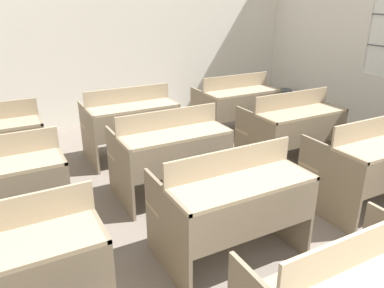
{
  "coord_description": "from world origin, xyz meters",
  "views": [
    {
      "loc": [
        -1.63,
        0.54,
        1.99
      ],
      "look_at": [
        -0.19,
        3.21,
        0.79
      ],
      "focal_mm": 35.0,
      "sensor_mm": 36.0,
      "label": 1
    }
  ],
  "objects_px": {
    "bench_second_center": "(231,202)",
    "bench_second_left": "(6,270)",
    "bench_back_center": "(130,121)",
    "wastepaper_bin": "(284,99)",
    "bench_second_right": "(372,162)",
    "bench_back_right": "(236,104)",
    "bench_third_right": "(292,127)",
    "bench_third_center": "(170,151)"
  },
  "relations": [
    {
      "from": "bench_second_center",
      "to": "bench_back_right",
      "type": "height_order",
      "value": "same"
    },
    {
      "from": "bench_second_center",
      "to": "wastepaper_bin",
      "type": "xyz_separation_m",
      "value": [
        3.38,
        3.2,
        -0.31
      ]
    },
    {
      "from": "bench_second_center",
      "to": "bench_back_center",
      "type": "xyz_separation_m",
      "value": [
        -0.0,
        2.33,
        0.0
      ]
    },
    {
      "from": "bench_third_center",
      "to": "bench_third_right",
      "type": "relative_size",
      "value": 1.0
    },
    {
      "from": "bench_back_center",
      "to": "wastepaper_bin",
      "type": "relative_size",
      "value": 3.09
    },
    {
      "from": "bench_third_center",
      "to": "wastepaper_bin",
      "type": "xyz_separation_m",
      "value": [
        3.35,
        2.03,
        -0.31
      ]
    },
    {
      "from": "bench_second_right",
      "to": "wastepaper_bin",
      "type": "height_order",
      "value": "bench_second_right"
    },
    {
      "from": "bench_second_center",
      "to": "bench_third_center",
      "type": "xyz_separation_m",
      "value": [
        0.03,
        1.18,
        0.0
      ]
    },
    {
      "from": "bench_back_center",
      "to": "bench_third_right",
      "type": "bearing_deg",
      "value": -35.02
    },
    {
      "from": "bench_second_left",
      "to": "bench_second_center",
      "type": "relative_size",
      "value": 1.0
    },
    {
      "from": "bench_second_center",
      "to": "wastepaper_bin",
      "type": "bearing_deg",
      "value": 43.49
    },
    {
      "from": "bench_second_left",
      "to": "bench_third_right",
      "type": "bearing_deg",
      "value": 19.79
    },
    {
      "from": "bench_third_center",
      "to": "bench_back_center",
      "type": "height_order",
      "value": "same"
    },
    {
      "from": "bench_third_center",
      "to": "wastepaper_bin",
      "type": "distance_m",
      "value": 3.93
    },
    {
      "from": "bench_second_right",
      "to": "bench_back_center",
      "type": "distance_m",
      "value": 2.86
    },
    {
      "from": "bench_third_right",
      "to": "bench_back_center",
      "type": "distance_m",
      "value": 2.05
    },
    {
      "from": "bench_back_center",
      "to": "bench_back_right",
      "type": "distance_m",
      "value": 1.68
    },
    {
      "from": "bench_third_right",
      "to": "wastepaper_bin",
      "type": "xyz_separation_m",
      "value": [
        1.71,
        2.05,
        -0.31
      ]
    },
    {
      "from": "bench_second_right",
      "to": "bench_third_right",
      "type": "relative_size",
      "value": 1.0
    },
    {
      "from": "bench_second_left",
      "to": "bench_second_right",
      "type": "relative_size",
      "value": 1.0
    },
    {
      "from": "bench_second_center",
      "to": "wastepaper_bin",
      "type": "height_order",
      "value": "bench_second_center"
    },
    {
      "from": "bench_second_right",
      "to": "bench_back_right",
      "type": "xyz_separation_m",
      "value": [
        0.03,
        2.36,
        0.0
      ]
    },
    {
      "from": "bench_second_right",
      "to": "bench_second_center",
      "type": "bearing_deg",
      "value": 179.94
    },
    {
      "from": "bench_third_right",
      "to": "bench_second_left",
      "type": "bearing_deg",
      "value": -160.21
    },
    {
      "from": "bench_back_center",
      "to": "bench_second_left",
      "type": "bearing_deg",
      "value": -124.31
    },
    {
      "from": "bench_third_right",
      "to": "wastepaper_bin",
      "type": "relative_size",
      "value": 3.09
    },
    {
      "from": "bench_second_center",
      "to": "bench_second_right",
      "type": "relative_size",
      "value": 1.0
    },
    {
      "from": "bench_second_left",
      "to": "wastepaper_bin",
      "type": "relative_size",
      "value": 3.09
    },
    {
      "from": "bench_second_right",
      "to": "bench_back_center",
      "type": "height_order",
      "value": "same"
    },
    {
      "from": "bench_second_center",
      "to": "wastepaper_bin",
      "type": "distance_m",
      "value": 4.67
    },
    {
      "from": "bench_back_center",
      "to": "bench_back_right",
      "type": "bearing_deg",
      "value": 0.84
    },
    {
      "from": "wastepaper_bin",
      "to": "bench_second_right",
      "type": "bearing_deg",
      "value": -118.35
    },
    {
      "from": "bench_second_right",
      "to": "bench_third_center",
      "type": "height_order",
      "value": "same"
    },
    {
      "from": "bench_back_center",
      "to": "wastepaper_bin",
      "type": "xyz_separation_m",
      "value": [
        3.38,
        0.87,
        -0.31
      ]
    },
    {
      "from": "bench_second_center",
      "to": "bench_third_right",
      "type": "height_order",
      "value": "same"
    },
    {
      "from": "bench_third_center",
      "to": "bench_back_right",
      "type": "distance_m",
      "value": 2.03
    },
    {
      "from": "bench_second_center",
      "to": "bench_third_center",
      "type": "bearing_deg",
      "value": 88.76
    },
    {
      "from": "bench_second_center",
      "to": "bench_second_right",
      "type": "xyz_separation_m",
      "value": [
        1.65,
        -0.0,
        0.0
      ]
    },
    {
      "from": "bench_second_center",
      "to": "bench_second_left",
      "type": "bearing_deg",
      "value": -179.23
    },
    {
      "from": "bench_second_left",
      "to": "wastepaper_bin",
      "type": "xyz_separation_m",
      "value": [
        4.99,
        3.23,
        -0.31
      ]
    },
    {
      "from": "bench_back_center",
      "to": "wastepaper_bin",
      "type": "bearing_deg",
      "value": 14.47
    },
    {
      "from": "bench_second_center",
      "to": "bench_back_center",
      "type": "distance_m",
      "value": 2.33
    }
  ]
}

